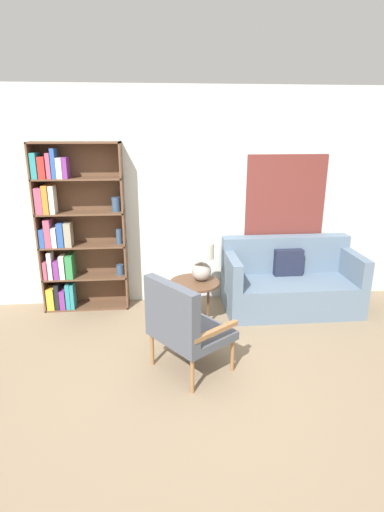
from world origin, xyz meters
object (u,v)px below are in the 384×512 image
(armchair, at_px, (182,322))
(bookshelf, at_px, (70,231))
(couch, at_px, (289,283))
(side_table, at_px, (195,286))
(table_lamp, at_px, (201,259))

(armchair, bearing_deg, bookshelf, 128.82)
(couch, relative_size, side_table, 2.83)
(bookshelf, bearing_deg, couch, -5.09)
(armchair, distance_m, table_lamp, 1.15)
(couch, distance_m, table_lamp, 1.26)
(bookshelf, relative_size, side_table, 3.54)
(bookshelf, xyz_separation_m, side_table, (1.48, -0.54, -0.55))
(armchair, height_order, table_lamp, table_lamp)
(bookshelf, xyz_separation_m, armchair, (1.26, -1.57, -0.49))
(couch, height_order, table_lamp, table_lamp)
(bookshelf, bearing_deg, side_table, -20.05)
(armchair, xyz_separation_m, side_table, (0.22, 1.03, -0.06))
(couch, bearing_deg, side_table, -166.51)
(side_table, bearing_deg, couch, 13.49)
(armchair, xyz_separation_m, couch, (1.46, 1.33, -0.19))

